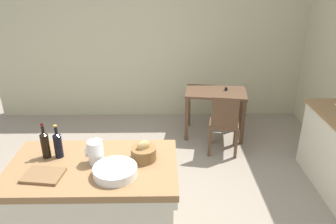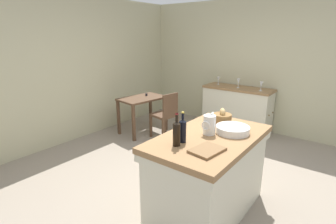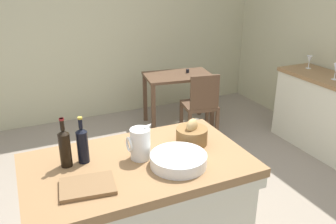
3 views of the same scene
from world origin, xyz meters
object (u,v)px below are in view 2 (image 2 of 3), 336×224
at_px(pitcher, 209,125).
at_px(wine_glass_far_left, 261,84).
at_px(island_table, 208,172).
at_px(wooden_chair, 166,114).
at_px(wash_bowl, 233,130).
at_px(writing_desk, 142,103).
at_px(wine_bottle_dark, 183,130).
at_px(wine_bottle_amber, 177,133).
at_px(side_cabinet, 237,109).
at_px(wine_glass_middle, 218,79).
at_px(wine_glass_left, 238,81).
at_px(bread_basket, 222,118).
at_px(cutting_board, 207,150).

xyz_separation_m(pitcher, wine_glass_far_left, (2.59, 0.33, 0.00)).
height_order(island_table, wooden_chair, island_table).
bearing_deg(wine_glass_far_left, wash_bowl, -167.99).
xyz_separation_m(writing_desk, wash_bowl, (-1.18, -2.42, 0.34)).
xyz_separation_m(wine_bottle_dark, wine_bottle_amber, (-0.11, -0.01, 0.01)).
height_order(side_cabinet, wine_glass_far_left, wine_glass_far_left).
height_order(pitcher, wine_glass_middle, pitcher).
height_order(wine_bottle_dark, wine_glass_left, wine_bottle_dark).
distance_m(bread_basket, wine_glass_left, 2.32).
xyz_separation_m(wooden_chair, wine_bottle_dark, (-1.75, -1.57, 0.56)).
relative_size(writing_desk, wine_glass_left, 5.27).
bearing_deg(pitcher, side_cabinet, 16.70).
bearing_deg(writing_desk, wooden_chair, -85.67).
relative_size(wooden_chair, wine_glass_left, 4.82).
bearing_deg(wine_glass_far_left, side_cabinet, 82.97).
distance_m(pitcher, bread_basket, 0.40).
bearing_deg(cutting_board, wooden_chair, 46.15).
distance_m(wash_bowl, wine_bottle_amber, 0.70).
xyz_separation_m(wine_bottle_amber, wine_glass_left, (3.05, 0.68, -0.02)).
distance_m(bread_basket, wine_glass_far_left, 2.20).
height_order(island_table, pitcher, pitcher).
bearing_deg(pitcher, wine_glass_far_left, 7.23).
bearing_deg(wine_glass_middle, pitcher, -154.82).
height_order(island_table, wine_bottle_amber, wine_bottle_amber).
height_order(island_table, wash_bowl, wash_bowl).
bearing_deg(pitcher, wine_glass_left, 16.78).
height_order(side_cabinet, bread_basket, bread_basket).
bearing_deg(wine_bottle_amber, side_cabinet, 12.64).
bearing_deg(wine_glass_far_left, wine_glass_left, 88.24).
bearing_deg(wooden_chair, island_table, -130.17).
distance_m(wine_glass_far_left, wine_glass_middle, 0.95).
bearing_deg(wooden_chair, wine_bottle_dark, -138.14).
height_order(wooden_chair, wash_bowl, wash_bowl).
distance_m(side_cabinet, wooden_chair, 1.52).
relative_size(side_cabinet, wine_bottle_dark, 4.50).
bearing_deg(island_table, wine_glass_far_left, 7.81).
bearing_deg(wine_glass_left, cutting_board, -161.84).
xyz_separation_m(wooden_chair, bread_basket, (-1.01, -1.63, 0.50)).
height_order(wooden_chair, pitcher, pitcher).
bearing_deg(pitcher, wine_bottle_amber, 167.58).
bearing_deg(bread_basket, cutting_board, -162.83).
xyz_separation_m(wine_bottle_amber, wine_glass_middle, (3.15, 1.17, -0.03)).
bearing_deg(cutting_board, side_cabinet, 18.07).
height_order(cutting_board, wine_glass_left, wine_glass_left).
relative_size(wine_bottle_dark, wine_bottle_amber, 0.96).
xyz_separation_m(writing_desk, wine_glass_far_left, (1.22, -1.91, 0.41)).
distance_m(wine_bottle_dark, wine_glass_middle, 3.25).
distance_m(wooden_chair, pitcher, 2.25).
relative_size(bread_basket, wine_bottle_amber, 0.68).
xyz_separation_m(wine_glass_left, wine_glass_middle, (0.09, 0.48, -0.02)).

